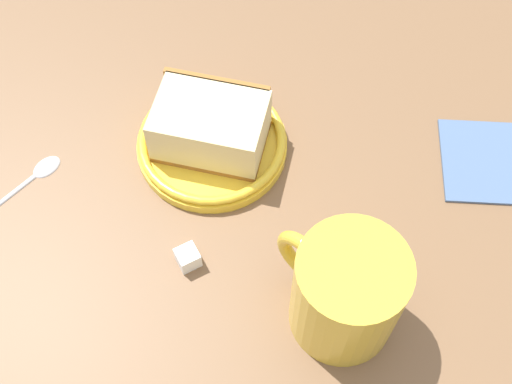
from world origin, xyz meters
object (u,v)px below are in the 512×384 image
at_px(folded_napkin, 497,161).
at_px(sugar_cube, 188,258).
at_px(small_plate, 212,143).
at_px(teaspoon, 32,176).
at_px(tea_mug, 345,292).
at_px(cake_slice, 211,124).

bearing_deg(folded_napkin, sugar_cube, -86.18).
height_order(small_plate, teaspoon, small_plate).
bearing_deg(tea_mug, small_plate, -162.31).
relative_size(folded_napkin, sugar_cube, 5.65).
xyz_separation_m(folded_napkin, sugar_cube, (0.02, -0.32, 0.01)).
bearing_deg(small_plate, folded_napkin, 70.69).
height_order(cake_slice, folded_napkin, cake_slice).
xyz_separation_m(teaspoon, sugar_cube, (0.13, 0.13, 0.01)).
bearing_deg(folded_napkin, cake_slice, -109.84).
relative_size(small_plate, sugar_cube, 7.78).
height_order(teaspoon, sugar_cube, sugar_cube).
bearing_deg(sugar_cube, cake_slice, 155.92).
bearing_deg(teaspoon, cake_slice, 86.16).
bearing_deg(teaspoon, small_plate, 85.38).
bearing_deg(teaspoon, tea_mug, 48.49).
height_order(cake_slice, sugar_cube, cake_slice).
distance_m(small_plate, tea_mug, 0.21).
bearing_deg(folded_napkin, tea_mug, -62.47).
height_order(tea_mug, folded_napkin, tea_mug).
bearing_deg(sugar_cube, teaspoon, -135.47).
relative_size(tea_mug, sugar_cube, 5.81).
xyz_separation_m(tea_mug, teaspoon, (-0.21, -0.24, -0.05)).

